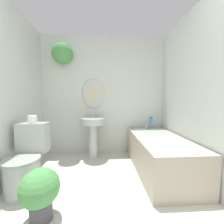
# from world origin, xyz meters

# --- Properties ---
(wall_back) EXTENTS (2.59, 0.39, 2.40)m
(wall_back) POSITION_xyz_m (-0.11, 2.46, 1.31)
(wall_back) COLOR silver
(wall_back) RESTS_ON ground_plane
(wall_right) EXTENTS (0.06, 2.57, 2.40)m
(wall_right) POSITION_xyz_m (1.27, 1.23, 1.20)
(wall_right) COLOR silver
(wall_right) RESTS_ON ground_plane
(toilet) EXTENTS (0.41, 0.59, 0.80)m
(toilet) POSITION_xyz_m (-0.97, 1.29, 0.34)
(toilet) COLOR #B2BCB2
(toilet) RESTS_ON ground_plane
(pedestal_sink) EXTENTS (0.46, 0.46, 0.87)m
(pedestal_sink) POSITION_xyz_m (-0.22, 2.19, 0.55)
(pedestal_sink) COLOR #B2BCB2
(pedestal_sink) RESTS_ON ground_plane
(bathtub) EXTENTS (0.72, 1.50, 0.61)m
(bathtub) POSITION_xyz_m (0.86, 1.65, 0.28)
(bathtub) COLOR #B2A893
(bathtub) RESTS_ON ground_plane
(shampoo_bottle) EXTENTS (0.06, 0.06, 0.17)m
(shampoo_bottle) POSITION_xyz_m (0.94, 2.26, 0.69)
(shampoo_bottle) COLOR #2D84C6
(shampoo_bottle) RESTS_ON bathtub
(potted_plant) EXTENTS (0.35, 0.35, 0.49)m
(potted_plant) POSITION_xyz_m (-0.59, 0.82, 0.28)
(potted_plant) COLOR #47474C
(potted_plant) RESTS_ON ground_plane
(toilet_paper_roll) EXTENTS (0.11, 0.11, 0.10)m
(toilet_paper_roll) POSITION_xyz_m (-0.97, 1.49, 0.85)
(toilet_paper_roll) COLOR white
(toilet_paper_roll) RESTS_ON toilet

